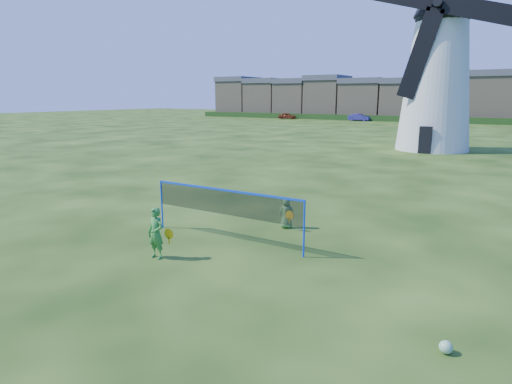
{
  "coord_description": "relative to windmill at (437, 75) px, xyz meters",
  "views": [
    {
      "loc": [
        6.47,
        -9.65,
        4.13
      ],
      "look_at": [
        0.2,
        0.5,
        1.5
      ],
      "focal_mm": 30.4,
      "sensor_mm": 36.0,
      "label": 1
    }
  ],
  "objects": [
    {
      "name": "car_left",
      "position": [
        -32.48,
        37.38,
        -5.19
      ],
      "size": [
        3.69,
        2.44,
        1.17
      ],
      "primitive_type": "imported",
      "rotation": [
        0.0,
        0.0,
        1.91
      ],
      "color": "maroon",
      "rests_on": "ground"
    },
    {
      "name": "player_boy",
      "position": [
        0.01,
        -24.61,
        -5.28
      ],
      "size": [
        0.65,
        0.48,
        0.99
      ],
      "rotation": [
        0.0,
        0.0,
        3.55
      ],
      "color": "#649F4D",
      "rests_on": "ground"
    },
    {
      "name": "hedge",
      "position": [
        -22.26,
        39.15,
        -5.28
      ],
      "size": [
        62.0,
        0.8,
        1.0
      ],
      "primitive_type": "cube",
      "color": "#193814",
      "rests_on": "ground"
    },
    {
      "name": "badminton_net",
      "position": [
        -0.89,
        -26.69,
        -4.64
      ],
      "size": [
        5.05,
        0.05,
        1.55
      ],
      "color": "blue",
      "rests_on": "ground"
    },
    {
      "name": "terraced_houses",
      "position": [
        -20.15,
        45.15,
        -1.79
      ],
      "size": [
        64.97,
        8.4,
        8.39
      ],
      "color": "tan",
      "rests_on": "ground"
    },
    {
      "name": "play_ball",
      "position": [
        5.5,
        -29.43,
        -5.67
      ],
      "size": [
        0.22,
        0.22,
        0.22
      ],
      "primitive_type": "sphere",
      "color": "green",
      "rests_on": "ground"
    },
    {
      "name": "car_right",
      "position": [
        -18.81,
        38.43,
        -5.15
      ],
      "size": [
        3.8,
        1.36,
        1.25
      ],
      "primitive_type": "imported",
      "rotation": [
        0.0,
        0.0,
        1.58
      ],
      "color": "navy",
      "rests_on": "ground"
    },
    {
      "name": "ground",
      "position": [
        -0.26,
        -26.85,
        -5.78
      ],
      "size": [
        220.0,
        220.0,
        0.0
      ],
      "primitive_type": "plane",
      "color": "black",
      "rests_on": "ground"
    },
    {
      "name": "windmill",
      "position": [
        0.0,
        0.0,
        0.0
      ],
      "size": [
        13.37,
        5.49,
        17.28
      ],
      "color": "white",
      "rests_on": "ground"
    },
    {
      "name": "player_girl",
      "position": [
        -1.62,
        -28.76,
        -5.1
      ],
      "size": [
        0.67,
        0.35,
        1.35
      ],
      "rotation": [
        0.0,
        0.0,
        -0.01
      ],
      "color": "#378B37",
      "rests_on": "ground"
    }
  ]
}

